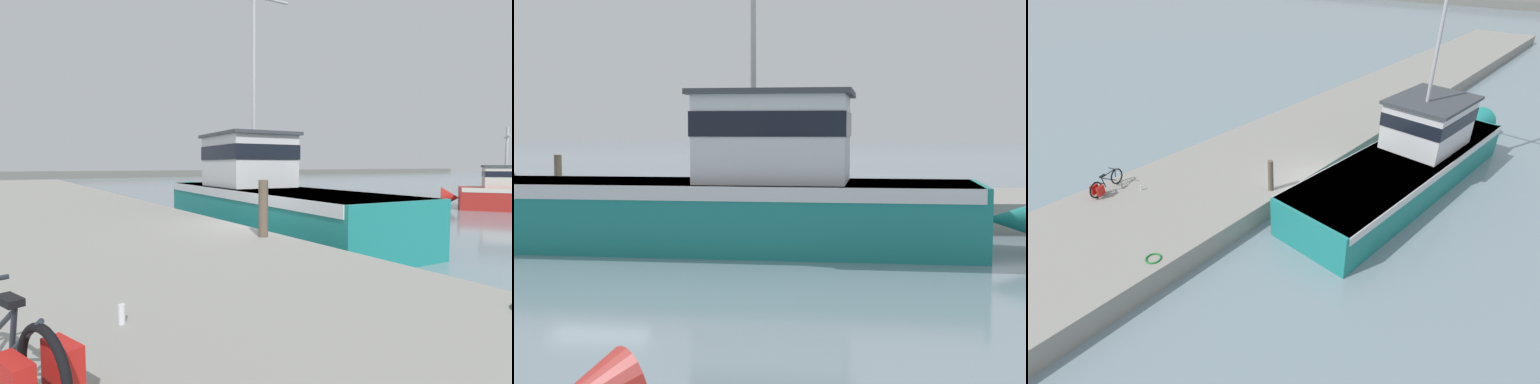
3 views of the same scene
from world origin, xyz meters
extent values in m
plane|color=gray|center=(0.00, 0.00, 0.00)|extent=(320.00, 320.00, 0.00)
cube|color=gray|center=(-3.64, 0.00, 0.39)|extent=(5.94, 80.00, 0.79)
cube|color=teal|center=(2.06, 3.01, 0.76)|extent=(4.10, 12.31, 1.52)
cone|color=teal|center=(2.60, 10.13, 0.76)|extent=(1.60, 2.28, 1.44)
cube|color=silver|center=(2.06, 3.01, 1.37)|extent=(4.14, 12.07, 0.30)
cube|color=silver|center=(2.17, 4.52, 2.47)|extent=(2.79, 3.42, 1.90)
cube|color=black|center=(2.17, 4.52, 2.80)|extent=(2.84, 3.48, 0.53)
cube|color=#3D4247|center=(2.17, 4.52, 3.48)|extent=(3.01, 3.69, 0.12)
cylinder|color=#B2B2B7|center=(2.14, 4.03, 6.84)|extent=(0.14, 0.14, 6.61)
torus|color=black|center=(-5.71, -6.08, 1.10)|extent=(0.26, 0.60, 0.62)
torus|color=black|center=(-6.08, -5.05, 1.10)|extent=(0.26, 0.60, 0.62)
cylinder|color=#232833|center=(-5.77, -5.92, 1.03)|extent=(0.16, 0.36, 0.17)
cylinder|color=#232833|center=(-5.85, -5.70, 1.19)|extent=(0.08, 0.15, 0.48)
cylinder|color=#232833|center=(-5.79, -5.86, 1.26)|extent=(0.20, 0.47, 0.36)
cylinder|color=#232833|center=(-5.94, -5.43, 1.19)|extent=(0.27, 0.67, 0.48)
cylinder|color=#232833|center=(-5.96, -5.38, 1.42)|extent=(0.23, 0.55, 0.05)
cylinder|color=#232833|center=(-6.07, -5.08, 1.26)|extent=(0.07, 0.11, 0.32)
cylinder|color=#232833|center=(-6.06, -5.11, 1.46)|extent=(0.43, 0.19, 0.04)
cube|color=black|center=(-5.86, -5.67, 1.46)|extent=(0.18, 0.26, 0.05)
cube|color=red|center=(-5.86, -6.09, 1.07)|extent=(0.22, 0.34, 0.34)
cube|color=red|center=(-5.59, -5.99, 1.07)|extent=(0.22, 0.34, 0.34)
cylinder|color=brown|center=(-1.16, -1.56, 1.40)|extent=(0.21, 0.21, 1.22)
torus|color=#197A2D|center=(-1.19, -6.79, 0.81)|extent=(0.48, 0.48, 0.05)
cylinder|color=silver|center=(-4.94, -4.76, 0.89)|extent=(0.07, 0.07, 0.19)
camera|label=1|loc=(-5.87, -8.64, 2.32)|focal=28.00mm
camera|label=2|loc=(19.58, 5.56, 2.65)|focal=55.00mm
camera|label=3|loc=(7.61, -11.22, 8.66)|focal=28.00mm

